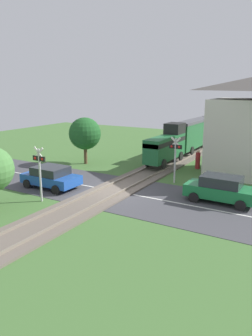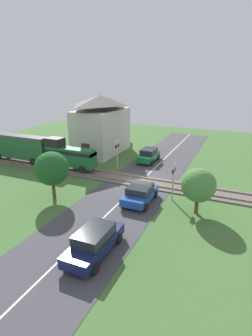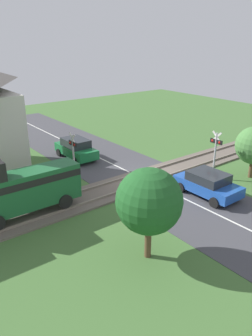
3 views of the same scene
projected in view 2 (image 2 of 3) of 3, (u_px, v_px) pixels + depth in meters
ground_plane at (141, 182)px, 25.02m from camera, size 60.00×60.00×0.00m
road_surface at (141, 182)px, 25.02m from camera, size 48.00×6.40×0.02m
track_bed at (141, 181)px, 25.00m from camera, size 2.80×48.00×0.24m
train at (9, 145)px, 30.72m from camera, size 1.58×22.50×3.18m
car_near_crossing at (140, 193)px, 20.79m from camera, size 3.84×2.04×1.42m
car_far_side at (149, 155)px, 30.82m from camera, size 4.00×1.83×1.57m
car_behind_queue at (94, 241)px, 14.63m from camera, size 4.42×1.86×1.56m
crossing_signal_west_approach at (173, 176)px, 20.68m from camera, size 0.90×0.18×3.22m
crossing_signal_east_approach at (117, 150)px, 28.01m from camera, size 0.90×0.18×3.22m
station_building at (101, 125)px, 33.70m from camera, size 8.57×5.10×7.43m
pedestrian_by_station at (81, 157)px, 30.31m from camera, size 0.39×0.39×1.56m
tree_by_station at (121, 124)px, 39.65m from camera, size 2.92×2.92×4.56m
tree_roadside_hedge at (52, 169)px, 20.76m from camera, size 2.72×2.72×3.98m
tree_beyond_track at (199, 185)px, 18.59m from camera, size 2.47×2.47×3.45m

